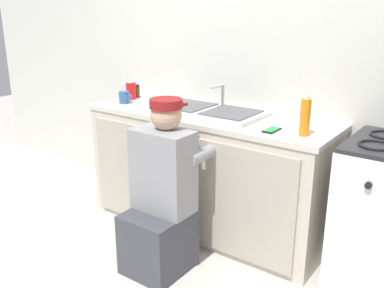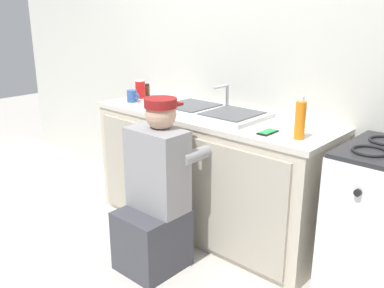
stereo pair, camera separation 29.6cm
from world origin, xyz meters
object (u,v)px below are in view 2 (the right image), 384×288
at_px(cell_phone, 268,132).
at_px(soda_cup_red, 140,89).
at_px(sink_double_basin, 211,111).
at_px(plumber_person, 156,200).
at_px(spice_bottle_pepper, 147,90).
at_px(coffee_mug, 132,96).
at_px(soap_bottle_orange, 300,120).

relative_size(cell_phone, soda_cup_red, 0.92).
distance_m(sink_double_basin, plumber_person, 0.77).
relative_size(sink_double_basin, plumber_person, 0.72).
distance_m(spice_bottle_pepper, coffee_mug, 0.26).
bearing_deg(sink_double_basin, spice_bottle_pepper, 170.92).
relative_size(coffee_mug, soap_bottle_orange, 0.50).
xyz_separation_m(plumber_person, spice_bottle_pepper, (-0.88, 0.75, 0.49)).
bearing_deg(cell_phone, soap_bottle_orange, 5.78).
xyz_separation_m(plumber_person, cell_phone, (0.50, 0.47, 0.44)).
height_order(sink_double_basin, soda_cup_red, sink_double_basin).
height_order(plumber_person, coffee_mug, plumber_person).
height_order(cell_phone, soda_cup_red, soda_cup_red).
distance_m(coffee_mug, cell_phone, 1.30).
xyz_separation_m(spice_bottle_pepper, soda_cup_red, (0.02, -0.10, 0.02)).
relative_size(plumber_person, cell_phone, 7.89).
bearing_deg(sink_double_basin, cell_phone, -15.02).
relative_size(plumber_person, spice_bottle_pepper, 10.52).
xyz_separation_m(sink_double_basin, coffee_mug, (-0.72, -0.11, 0.03)).
xyz_separation_m(plumber_person, coffee_mug, (-0.79, 0.51, 0.48)).
bearing_deg(sink_double_basin, soda_cup_red, 177.53).
distance_m(coffee_mug, soap_bottle_orange, 1.49).
bearing_deg(plumber_person, soda_cup_red, 142.74).
bearing_deg(spice_bottle_pepper, cell_phone, -11.56).
distance_m(soap_bottle_orange, soda_cup_red, 1.57).
bearing_deg(cell_phone, coffee_mug, 178.25).
height_order(spice_bottle_pepper, cell_phone, spice_bottle_pepper).
distance_m(coffee_mug, soda_cup_red, 0.17).
relative_size(plumber_person, coffee_mug, 8.76).
bearing_deg(soap_bottle_orange, plumber_person, -145.07).
height_order(soap_bottle_orange, soda_cup_red, soap_bottle_orange).
xyz_separation_m(sink_double_basin, soap_bottle_orange, (0.77, -0.13, 0.09)).
height_order(coffee_mug, cell_phone, coffee_mug).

